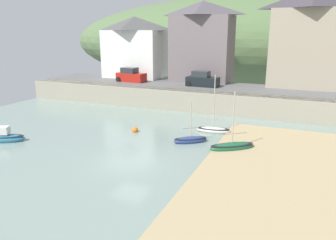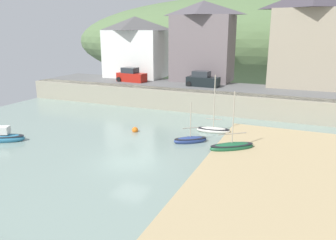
# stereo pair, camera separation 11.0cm
# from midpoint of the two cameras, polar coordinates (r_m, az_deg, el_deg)

# --- Properties ---
(ground) EXTENTS (48.00, 41.00, 0.61)m
(ground) POSITION_cam_midpoint_polar(r_m,az_deg,el_deg) (17.14, -18.85, -18.32)
(ground) COLOR gray
(quay_seawall) EXTENTS (48.00, 9.40, 2.40)m
(quay_seawall) POSITION_cam_midpoint_polar(r_m,az_deg,el_deg) (39.95, 5.60, 3.55)
(quay_seawall) COLOR gray
(quay_seawall) RESTS_ON ground
(hillside_backdrop) EXTENTS (80.00, 44.00, 19.22)m
(hillside_backdrop) POSITION_cam_midpoint_polar(r_m,az_deg,el_deg) (76.44, 12.55, 12.89)
(hillside_backdrop) COLOR #546F44
(hillside_backdrop) RESTS_ON ground
(waterfront_building_left) EXTENTS (8.86, 5.96, 8.91)m
(waterfront_building_left) POSITION_cam_midpoint_polar(r_m,az_deg,el_deg) (51.33, -5.77, 12.40)
(waterfront_building_left) COLOR white
(waterfront_building_left) RESTS_ON ground
(waterfront_building_centre) EXTENTS (8.42, 5.29, 10.78)m
(waterfront_building_centre) POSITION_cam_midpoint_polar(r_m,az_deg,el_deg) (47.22, 5.82, 13.30)
(waterfront_building_centre) COLOR slate
(waterfront_building_centre) RESTS_ON ground
(waterfront_building_right) EXTENTS (9.18, 5.54, 11.85)m
(waterfront_building_right) POSITION_cam_midpoint_polar(r_m,az_deg,el_deg) (45.14, 22.98, 12.81)
(waterfront_building_right) COLOR tan
(waterfront_building_right) RESTS_ON ground
(church_with_spire) EXTENTS (3.00, 3.00, 13.66)m
(church_with_spire) POSITION_cam_midpoint_polar(r_m,az_deg,el_deg) (49.25, 19.37, 14.46)
(church_with_spire) COLOR gray
(church_with_spire) RESTS_ON ground
(sailboat_tall_mast) EXTENTS (4.10, 2.89, 1.52)m
(sailboat_tall_mast) POSITION_cam_midpoint_polar(r_m,az_deg,el_deg) (32.35, -26.78, -2.67)
(sailboat_tall_mast) COLOR teal
(sailboat_tall_mast) RESTS_ON ground
(motorboat_with_cabin) EXTENTS (3.70, 3.19, 4.97)m
(motorboat_with_cabin) POSITION_cam_midpoint_polar(r_m,az_deg,el_deg) (27.43, 10.81, -4.50)
(motorboat_with_cabin) COLOR #1C5836
(motorboat_with_cabin) RESTS_ON ground
(dinghy_open_wooden) EXTENTS (2.94, 2.50, 3.70)m
(dinghy_open_wooden) POSITION_cam_midpoint_polar(r_m,az_deg,el_deg) (28.73, 3.75, -3.40)
(dinghy_open_wooden) COLOR navy
(dinghy_open_wooden) RESTS_ON ground
(fishing_boat_green) EXTENTS (3.30, 1.54, 5.61)m
(fishing_boat_green) POSITION_cam_midpoint_polar(r_m,az_deg,el_deg) (31.81, 7.68, -1.64)
(fishing_boat_green) COLOR silver
(fishing_boat_green) RESTS_ON ground
(parked_car_near_slipway) EXTENTS (4.25, 2.11, 1.95)m
(parked_car_near_slipway) POSITION_cam_midpoint_polar(r_m,az_deg,el_deg) (46.93, -6.46, 7.56)
(parked_car_near_slipway) COLOR #AB1E14
(parked_car_near_slipway) RESTS_ON ground
(parked_car_by_wall) EXTENTS (4.18, 1.90, 1.95)m
(parked_car_by_wall) POSITION_cam_midpoint_polar(r_m,az_deg,el_deg) (42.90, 5.83, 6.85)
(parked_car_by_wall) COLOR black
(parked_car_by_wall) RESTS_ON ground
(mooring_buoy) EXTENTS (0.59, 0.59, 0.59)m
(mooring_buoy) POSITION_cam_midpoint_polar(r_m,az_deg,el_deg) (31.77, -5.79, -1.73)
(mooring_buoy) COLOR orange
(mooring_buoy) RESTS_ON ground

